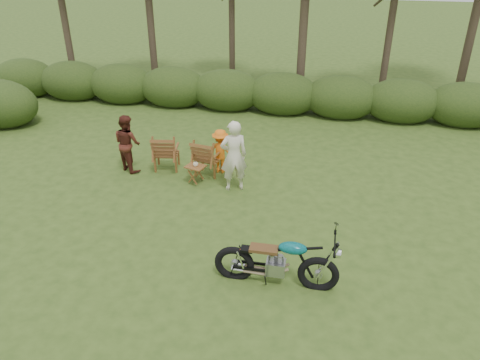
% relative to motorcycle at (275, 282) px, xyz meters
% --- Properties ---
extents(ground, '(80.00, 80.00, 0.00)m').
position_rel_motorcycle_xyz_m(ground, '(-0.94, 0.10, 0.00)').
color(ground, '#314918').
rests_on(ground, ground).
extents(motorcycle, '(2.14, 0.82, 1.22)m').
position_rel_motorcycle_xyz_m(motorcycle, '(0.00, 0.00, 0.00)').
color(motorcycle, '#0B9999').
rests_on(motorcycle, ground).
extents(lawn_chair_right, '(0.80, 0.80, 1.01)m').
position_rel_motorcycle_xyz_m(lawn_chair_right, '(-2.29, 3.97, 0.00)').
color(lawn_chair_right, brown).
rests_on(lawn_chair_right, ground).
extents(lawn_chair_left, '(0.81, 0.81, 1.03)m').
position_rel_motorcycle_xyz_m(lawn_chair_left, '(-3.47, 4.03, 0.00)').
color(lawn_chair_left, brown).
rests_on(lawn_chair_left, ground).
extents(side_table, '(0.58, 0.53, 0.49)m').
position_rel_motorcycle_xyz_m(side_table, '(-2.47, 3.37, 0.25)').
color(side_table, brown).
rests_on(side_table, ground).
extents(cup, '(0.15, 0.15, 0.10)m').
position_rel_motorcycle_xyz_m(cup, '(-2.46, 3.36, 0.54)').
color(cup, beige).
rests_on(cup, side_table).
extents(adult_a, '(0.77, 0.64, 1.80)m').
position_rel_motorcycle_xyz_m(adult_a, '(-1.47, 3.29, 0.00)').
color(adult_a, beige).
rests_on(adult_a, ground).
extents(adult_b, '(0.94, 0.89, 1.54)m').
position_rel_motorcycle_xyz_m(adult_b, '(-4.43, 3.79, 0.00)').
color(adult_b, '#4E2016').
rests_on(adult_b, ground).
extents(child, '(0.80, 0.49, 1.20)m').
position_rel_motorcycle_xyz_m(child, '(-2.00, 4.13, 0.00)').
color(child, orange).
rests_on(child, ground).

